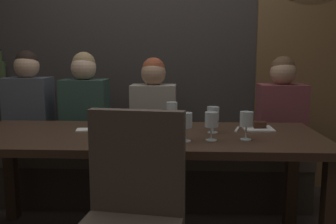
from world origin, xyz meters
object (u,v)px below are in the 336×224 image
Objects in this scene: wine_bottle_pale_label at (1,72)px; wine_glass_end_left at (246,120)px; dining_table at (143,147)px; fork_on_table at (237,129)px; diner_far_end at (154,107)px; chair_near_side at (131,209)px; banquette_bench at (153,176)px; diner_bearded at (85,105)px; wine_glass_center_front at (213,115)px; diner_redhead at (29,103)px; wine_glass_near_right at (186,121)px; dessert_plate at (258,127)px; wine_glass_near_left at (211,121)px; espresso_cup at (164,136)px; wine_glass_far_right at (172,109)px; diner_near_end at (281,108)px.

wine_glass_end_left is at bearing -30.65° from wine_bottle_pale_label.
fork_on_table is (0.60, 0.15, 0.09)m from dining_table.
diner_far_end is 1.48m from wine_bottle_pale_label.
diner_far_end is (-0.02, 1.44, 0.25)m from chair_near_side.
diner_bearded reaches higher than banquette_bench.
chair_near_side is 1.46m from diner_far_end.
banquette_bench is 0.81m from diner_bearded.
diner_bearded is at bearing 112.29° from chair_near_side.
wine_glass_center_front reaches higher than banquette_bench.
diner_redhead is at bearing -41.27° from wine_bottle_pale_label.
wine_glass_near_right reaches higher than dessert_plate.
banquette_bench is at bearing 115.39° from wine_glass_near_left.
diner_far_end is at bearing 114.61° from wine_glass_near_left.
wine_bottle_pale_label is at bearing 143.18° from wine_glass_near_right.
diner_far_end is 3.97× the size of dessert_plate.
wine_glass_near_right is at bearing -168.89° from wine_glass_near_left.
banquette_bench is 20.83× the size of espresso_cup.
wine_glass_end_left is (1.64, -0.86, 0.02)m from diner_redhead.
wine_glass_far_right is (0.16, -0.45, 0.05)m from diner_far_end.
wine_glass_center_front is at bearing -57.27° from diner_far_end.
wine_glass_far_right is 1.37× the size of espresso_cup.
wine_glass_near_right is at bearing -8.98° from espresso_cup.
banquette_bench is 1.19m from diner_redhead.
wine_glass_center_front and wine_glass_far_right have the same top height.
diner_redhead is 4.27× the size of dessert_plate.
dessert_plate is at bearing -21.29° from diner_bearded.
wine_bottle_pale_label is at bearing 171.02° from diner_near_end.
fork_on_table is (0.60, -0.57, -0.06)m from diner_far_end.
wine_glass_end_left is at bearing -43.04° from wine_glass_far_right.
diner_far_end is at bearing 143.57° from dessert_plate.
wine_bottle_pale_label is at bearing 156.14° from diner_bearded.
wine_glass_near_left is (0.38, 0.55, 0.29)m from chair_near_side.
diner_near_end is at bearing 43.98° from espresso_cup.
wine_glass_far_right is 0.96× the size of fork_on_table.
diner_near_end is 0.94m from wine_glass_far_right.
diner_far_end reaches higher than dining_table.
dessert_plate is (-0.27, -0.50, -0.06)m from diner_near_end.
wine_glass_end_left is at bearing -47.09° from wine_glass_center_front.
wine_glass_near_right is 1.00× the size of wine_glass_end_left.
wine_glass_far_right is (0.14, 0.99, 0.30)m from chair_near_side.
espresso_cup is (0.69, -0.85, -0.06)m from diner_bearded.
chair_near_side is at bearing -114.29° from wine_glass_near_right.
dining_table is at bearing 92.13° from chair_near_side.
espresso_cup is 0.63× the size of dessert_plate.
wine_glass_near_left and wine_glass_far_right have the same top height.
wine_glass_near_left is at bearing -172.65° from wine_glass_end_left.
diner_bearded is 1.09m from espresso_cup.
dining_table is at bearing 143.50° from wine_glass_near_right.
diner_redhead reaches higher than wine_glass_near_right.
diner_far_end is 2.32× the size of wine_bottle_pale_label.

